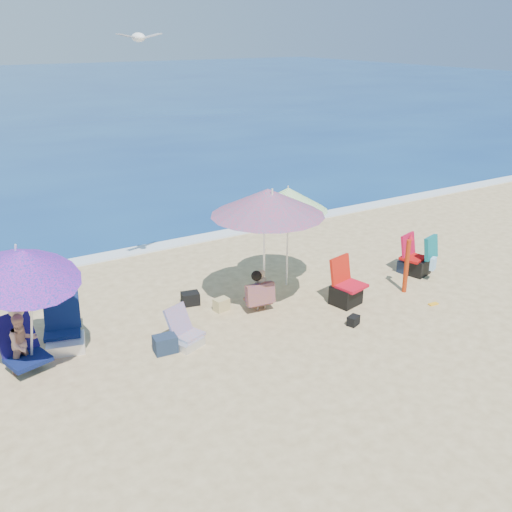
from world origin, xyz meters
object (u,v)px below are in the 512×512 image
furled_umbrella (407,260)px  camp_chair_right (419,260)px  seagull (139,37)px  umbrella_turquoise (268,202)px  chair_rainbow (185,335)px  person_left (22,342)px  camp_chair_left (346,290)px  umbrella_blue (23,264)px  person_center (260,291)px  umbrella_striped (288,199)px  chair_navy (64,333)px

furled_umbrella → camp_chair_right: furled_umbrella is taller
seagull → umbrella_turquoise: bearing=-39.4°
chair_rainbow → person_left: size_ratio=0.66×
umbrella_turquoise → camp_chair_right: 3.98m
chair_rainbow → person_left: 2.49m
camp_chair_left → umbrella_blue: bearing=175.1°
person_center → umbrella_turquoise: bearing=8.1°
umbrella_blue → person_center: bearing=1.9°
furled_umbrella → seagull: (-4.37, 2.16, 4.07)m
umbrella_striped → person_left: bearing=-173.7°
chair_rainbow → person_center: bearing=14.4°
umbrella_turquoise → chair_navy: bearing=171.6°
camp_chair_right → person_center: (-3.74, 0.29, 0.06)m
camp_chair_right → chair_navy: bearing=173.3°
umbrella_blue → umbrella_turquoise: bearing=2.2°
furled_umbrella → chair_rainbow: furled_umbrella is taller
umbrella_blue → person_left: (-0.15, 0.25, -1.31)m
umbrella_blue → chair_rainbow: (2.25, -0.31, -1.63)m
person_left → seagull: 5.16m
camp_chair_left → umbrella_striped: bearing=110.4°
person_center → umbrella_striped: bearing=33.2°
camp_chair_right → umbrella_striped: bearing=160.1°
person_center → seagull: (-1.48, 1.38, 4.35)m
umbrella_blue → seagull: size_ratio=2.55×
umbrella_turquoise → chair_rainbow: bearing=-166.1°
umbrella_blue → camp_chair_right: (7.70, -0.16, -1.47)m
umbrella_striped → camp_chair_left: 2.06m
chair_navy → person_left: person_left is taller
chair_navy → camp_chair_left: 5.08m
person_left → seagull: seagull is taller
umbrella_blue → chair_rainbow: umbrella_blue is taller
person_center → seagull: bearing=137.0°
umbrella_blue → camp_chair_right: umbrella_blue is taller
umbrella_blue → person_center: size_ratio=2.76×
umbrella_striped → umbrella_blue: (-5.01, -0.82, -0.01)m
umbrella_striped → seagull: bearing=164.6°
furled_umbrella → person_left: (-7.00, 0.90, -0.18)m
person_left → person_center: bearing=-1.7°
umbrella_striped → camp_chair_right: size_ratio=2.33×
umbrella_blue → camp_chair_left: (5.49, -0.47, -1.53)m
camp_chair_right → person_center: 3.75m
camp_chair_right → person_left: person_left is taller
furled_umbrella → camp_chair_left: bearing=172.4°
furled_umbrella → camp_chair_right: bearing=29.7°
umbrella_striped → camp_chair_right: 3.23m
furled_umbrella → camp_chair_left: 1.42m
chair_rainbow → person_center: 1.78m
umbrella_blue → chair_navy: bearing=51.5°
furled_umbrella → seagull: 6.35m
camp_chair_right → seagull: size_ratio=1.04×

